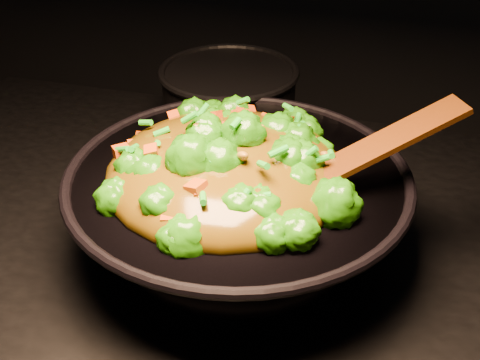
% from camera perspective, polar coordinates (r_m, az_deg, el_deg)
% --- Properties ---
extents(wok, '(0.54, 0.54, 0.13)m').
position_cam_1_polar(wok, '(0.84, -0.19, -3.11)').
color(wok, black).
rests_on(wok, stovetop).
extents(stir_fry, '(0.40, 0.40, 0.11)m').
position_cam_1_polar(stir_fry, '(0.77, -1.38, 3.68)').
color(stir_fry, '#247708').
rests_on(stir_fry, wok).
extents(spatula, '(0.26, 0.18, 0.12)m').
position_cam_1_polar(spatula, '(0.76, 11.04, 2.16)').
color(spatula, '#321404').
rests_on(spatula, wok).
extents(back_pot, '(0.27, 0.27, 0.14)m').
position_cam_1_polar(back_pot, '(1.12, -1.04, 7.31)').
color(back_pot, black).
rests_on(back_pot, stovetop).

